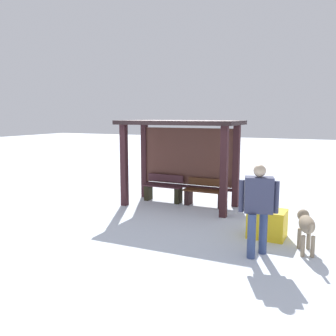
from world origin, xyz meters
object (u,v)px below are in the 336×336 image
bench_left_inside (163,189)px  grit_bin (267,224)px  dog (306,225)px  bus_shelter (183,143)px  person_walking (259,203)px  bench_center_inside (205,194)px

bench_left_inside → grit_bin: bearing=-30.7°
dog → grit_bin: bearing=147.0°
bus_shelter → bench_left_inside: 1.46m
bus_shelter → person_walking: size_ratio=1.97×
bus_shelter → bench_center_inside: bearing=10.3°
bench_center_inside → dog: 3.57m
bench_center_inside → bench_left_inside: bearing=-179.9°
dog → person_walking: bearing=-143.2°
bench_center_inside → person_walking: 3.55m
bus_shelter → grit_bin: (2.55, -1.77, -1.38)m
dog → grit_bin: size_ratio=1.33×
bench_left_inside → person_walking: (3.17, -2.91, 0.59)m
bus_shelter → person_walking: bearing=-47.6°
bus_shelter → person_walking: 3.86m
dog → bench_left_inside: bearing=148.8°
bus_shelter → grit_bin: size_ratio=4.45×
dog → bus_shelter: bearing=145.6°
bus_shelter → grit_bin: bearing=-34.8°
bench_left_inside → bench_center_inside: (1.23, 0.00, -0.02)m
person_walking → dog: 1.02m
bench_center_inside → grit_bin: bench_center_inside is taller
person_walking → grit_bin: person_walking is taller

